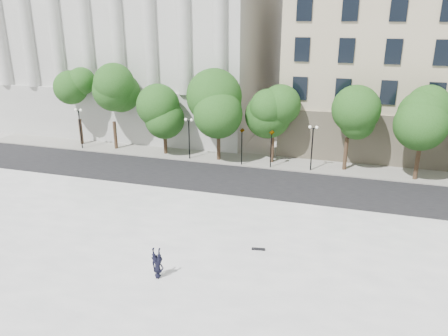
{
  "coord_description": "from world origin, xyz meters",
  "views": [
    {
      "loc": [
        9.03,
        -16.28,
        13.92
      ],
      "look_at": [
        1.18,
        10.0,
        4.15
      ],
      "focal_mm": 35.0,
      "sensor_mm": 36.0,
      "label": 1
    }
  ],
  "objects_px": {
    "traffic_light_west": "(242,128)",
    "traffic_light_east": "(272,130)",
    "skateboard": "(258,249)",
    "person_lying": "(158,274)"
  },
  "relations": [
    {
      "from": "person_lying",
      "to": "skateboard",
      "type": "bearing_deg",
      "value": 39.1
    },
    {
      "from": "traffic_light_west",
      "to": "skateboard",
      "type": "height_order",
      "value": "traffic_light_west"
    },
    {
      "from": "traffic_light_west",
      "to": "skateboard",
      "type": "xyz_separation_m",
      "value": [
        5.13,
        -15.83,
        -3.21
      ]
    },
    {
      "from": "traffic_light_west",
      "to": "skateboard",
      "type": "distance_m",
      "value": 16.95
    },
    {
      "from": "person_lying",
      "to": "skateboard",
      "type": "height_order",
      "value": "person_lying"
    },
    {
      "from": "traffic_light_east",
      "to": "person_lying",
      "type": "distance_m",
      "value": 20.62
    },
    {
      "from": "traffic_light_west",
      "to": "traffic_light_east",
      "type": "bearing_deg",
      "value": 0.0
    },
    {
      "from": "traffic_light_west",
      "to": "traffic_light_east",
      "type": "xyz_separation_m",
      "value": [
        2.82,
        0.0,
        0.07
      ]
    },
    {
      "from": "traffic_light_west",
      "to": "skateboard",
      "type": "bearing_deg",
      "value": -72.04
    },
    {
      "from": "traffic_light_west",
      "to": "traffic_light_east",
      "type": "height_order",
      "value": "traffic_light_east"
    }
  ]
}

